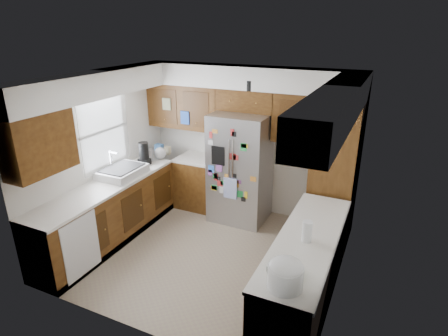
{
  "coord_description": "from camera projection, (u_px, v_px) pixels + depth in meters",
  "views": [
    {
      "loc": [
        2.16,
        -4.07,
        3.1
      ],
      "look_at": [
        0.1,
        0.35,
        1.22
      ],
      "focal_mm": 30.0,
      "sensor_mm": 36.0,
      "label": 1
    }
  ],
  "objects": [
    {
      "name": "paper_towel",
      "position": [
        307.0,
        231.0,
        3.98
      ],
      "size": [
        0.11,
        0.11,
        0.24
      ],
      "primitive_type": "cylinder",
      "color": "white",
      "rests_on": "right_counter_run"
    },
    {
      "name": "sink_assembly",
      "position": [
        122.0,
        171.0,
        5.72
      ],
      "size": [
        0.52,
        0.7,
        0.37
      ],
      "color": "silver",
      "rests_on": "left_counter_run"
    },
    {
      "name": "rice_cooker",
      "position": [
        285.0,
        273.0,
        3.27
      ],
      "size": [
        0.33,
        0.32,
        0.28
      ],
      "color": "white",
      "rests_on": "right_counter_run"
    },
    {
      "name": "floor",
      "position": [
        207.0,
        253.0,
        5.41
      ],
      "size": [
        3.6,
        3.6,
        0.0
      ],
      "primitive_type": "plane",
      "color": "gray",
      "rests_on": "ground"
    },
    {
      "name": "right_counter_run",
      "position": [
        304.0,
        275.0,
        4.26
      ],
      "size": [
        0.63,
        2.25,
        0.92
      ],
      "color": "#3F220C",
      "rests_on": "ground"
    },
    {
      "name": "fridge_top_items",
      "position": [
        244.0,
        81.0,
        5.75
      ],
      "size": [
        0.54,
        0.3,
        0.26
      ],
      "color": "#1437C6",
      "rests_on": "bridge_cabinet"
    },
    {
      "name": "left_counter_run",
      "position": [
        130.0,
        208.0,
        5.81
      ],
      "size": [
        1.36,
        3.2,
        0.92
      ],
      "color": "#3F220C",
      "rests_on": "ground"
    },
    {
      "name": "bridge_cabinet",
      "position": [
        247.0,
        100.0,
        5.9
      ],
      "size": [
        0.96,
        0.34,
        0.35
      ],
      "primitive_type": "cube",
      "color": "#3F220C",
      "rests_on": "fridge"
    },
    {
      "name": "room_shell",
      "position": [
        211.0,
        124.0,
        5.1
      ],
      "size": [
        3.64,
        3.24,
        2.52
      ],
      "color": "silver",
      "rests_on": "ground"
    },
    {
      "name": "fridge",
      "position": [
        240.0,
        168.0,
        6.1
      ],
      "size": [
        0.9,
        0.79,
        1.8
      ],
      "color": "#959599",
      "rests_on": "ground"
    },
    {
      "name": "left_counter_clutter",
      "position": [
        152.0,
        153.0,
        6.32
      ],
      "size": [
        0.33,
        0.92,
        0.38
      ],
      "color": "black",
      "rests_on": "left_counter_run"
    },
    {
      "name": "pantry",
      "position": [
        335.0,
        174.0,
        5.4
      ],
      "size": [
        0.6,
        0.9,
        2.15
      ],
      "primitive_type": "cube",
      "color": "#3F220C",
      "rests_on": "ground"
    }
  ]
}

